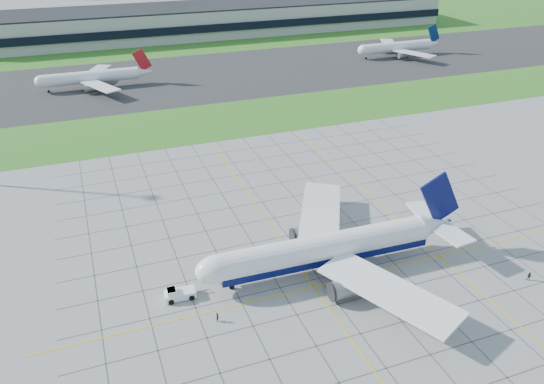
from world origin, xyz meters
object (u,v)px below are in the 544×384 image
object	(u,v)px
crew_near	(217,317)
distant_jet_1	(92,77)
pushback_tug	(178,294)
distant_jet_2	(397,47)
airliner	(327,249)
crew_far	(529,277)

from	to	relation	value
crew_near	distant_jet_1	distance (m)	148.11
pushback_tug	crew_near	xyz separation A→B (m)	(4.93, -8.35, -0.11)
crew_near	distant_jet_2	bearing A→B (deg)	2.15
crew_near	distant_jet_1	xyz separation A→B (m)	(-9.64, 147.76, 3.60)
distant_jet_1	distant_jet_2	world-z (taller)	same
airliner	crew_near	distance (m)	25.09
crew_near	distant_jet_2	xyz separation A→B (m)	(130.82, 150.52, 3.60)
crew_far	distant_jet_1	bearing A→B (deg)	163.64
crew_far	distant_jet_1	distance (m)	171.52
crew_near	crew_far	distance (m)	58.83
pushback_tug	distant_jet_1	bearing A→B (deg)	93.55
airliner	crew_near	world-z (taller)	airliner
crew_far	distant_jet_2	distance (m)	176.14
airliner	pushback_tug	world-z (taller)	airliner
airliner	distant_jet_2	world-z (taller)	airliner
crew_far	distant_jet_2	bearing A→B (deg)	115.98
crew_far	pushback_tug	bearing A→B (deg)	-145.70
airliner	distant_jet_2	distance (m)	179.02
crew_far	airliner	bearing A→B (deg)	-155.82
pushback_tug	crew_far	distance (m)	65.50
pushback_tug	distant_jet_1	world-z (taller)	distant_jet_1
distant_jet_1	distant_jet_2	xyz separation A→B (m)	(140.46, 2.77, 0.00)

